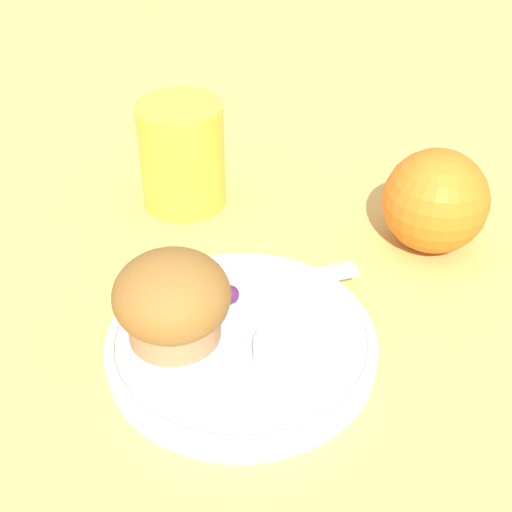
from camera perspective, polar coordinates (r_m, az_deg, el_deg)
name	(u,v)px	position (r m, az deg, el deg)	size (l,w,h in m)	color
ground_plane	(254,327)	(0.53, -0.19, -5.70)	(3.00, 3.00, 0.00)	tan
plate	(236,341)	(0.51, -1.64, -6.84)	(0.19, 0.19, 0.02)	white
muffin	(172,301)	(0.48, -6.72, -3.60)	(0.08, 0.08, 0.06)	#9E7047
cream_ramekin	(293,351)	(0.47, 2.95, -7.58)	(0.05, 0.05, 0.02)	silver
berry_pair	(222,292)	(0.52, -2.76, -2.87)	(0.03, 0.01, 0.01)	#4C194C
butter_knife	(258,285)	(0.54, 0.15, -2.33)	(0.13, 0.10, 0.00)	silver
orange_fruit	(435,201)	(0.61, 14.16, 4.28)	(0.09, 0.09, 0.09)	orange
juice_glass	(182,155)	(0.65, -5.93, 8.06)	(0.08, 0.08, 0.10)	gold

